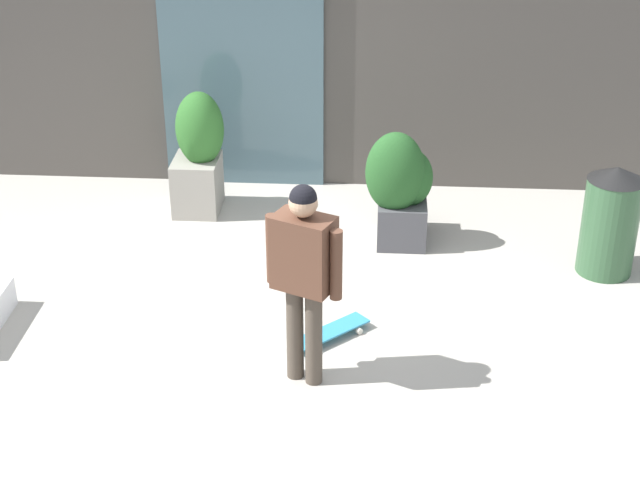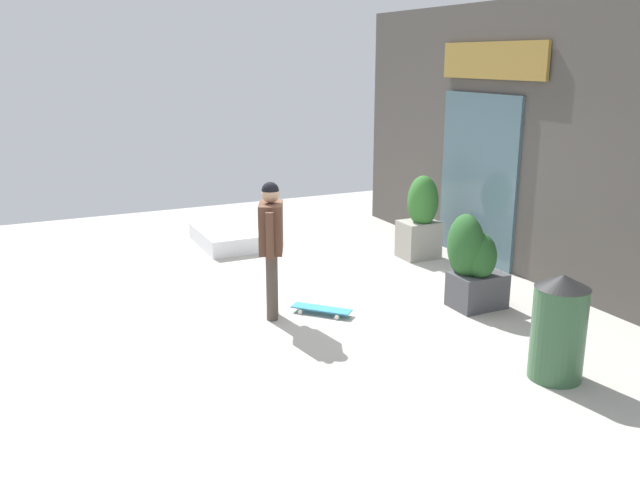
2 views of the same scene
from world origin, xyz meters
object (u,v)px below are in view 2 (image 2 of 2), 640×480
(planter_box_left, at_px, (473,263))
(trash_bin, at_px, (559,327))
(skateboard, at_px, (321,309))
(planter_box_right, at_px, (421,215))
(skateboarder, at_px, (271,236))

(planter_box_left, xyz_separation_m, trash_bin, (1.87, -0.45, -0.04))
(skateboard, bearing_deg, trash_bin, -15.03)
(planter_box_right, bearing_deg, skateboarder, -65.85)
(skateboard, relative_size, trash_bin, 0.64)
(skateboarder, relative_size, planter_box_right, 1.27)
(skateboard, relative_size, planter_box_left, 0.57)
(skateboarder, distance_m, planter_box_right, 3.22)
(skateboard, xyz_separation_m, planter_box_left, (0.58, 1.75, 0.50))
(skateboard, distance_m, planter_box_left, 1.91)
(planter_box_right, bearing_deg, planter_box_left, -16.67)
(trash_bin, bearing_deg, planter_box_left, 166.47)
(planter_box_right, height_order, trash_bin, planter_box_right)
(skateboarder, distance_m, skateboard, 1.09)
(skateboarder, relative_size, planter_box_left, 1.39)
(skateboarder, relative_size, skateboard, 2.46)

